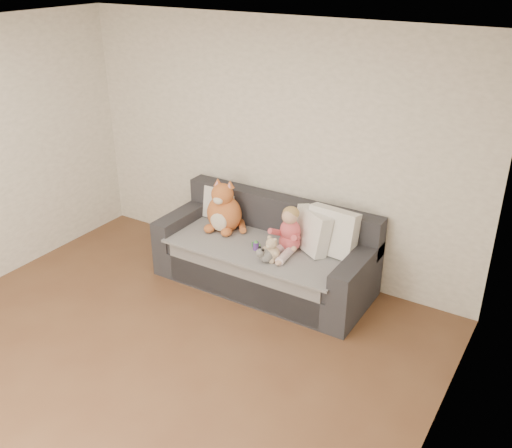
{
  "coord_description": "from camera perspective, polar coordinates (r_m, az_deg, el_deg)",
  "views": [
    {
      "loc": [
        2.79,
        -2.34,
        3.13
      ],
      "look_at": [
        0.2,
        1.87,
        0.75
      ],
      "focal_mm": 40.0,
      "sensor_mm": 36.0,
      "label": 1
    }
  ],
  "objects": [
    {
      "name": "cushion_right_back",
      "position": [
        5.55,
        5.58,
        -0.7
      ],
      "size": [
        0.48,
        0.4,
        0.42
      ],
      "rotation": [
        0.0,
        0.0,
        -0.54
      ],
      "color": "white",
      "rests_on": "sofa"
    },
    {
      "name": "plush_cat",
      "position": [
        5.93,
        -3.25,
        1.32
      ],
      "size": [
        0.47,
        0.42,
        0.58
      ],
      "rotation": [
        0.0,
        0.0,
        0.12
      ],
      "color": "#C45F2B",
      "rests_on": "sofa"
    },
    {
      "name": "teddy_bear",
      "position": [
        5.38,
        1.57,
        -2.69
      ],
      "size": [
        0.19,
        0.15,
        0.25
      ],
      "rotation": [
        0.0,
        0.0,
        -0.26
      ],
      "color": "tan",
      "rests_on": "sofa"
    },
    {
      "name": "cushion_right_front",
      "position": [
        5.5,
        7.63,
        -0.76
      ],
      "size": [
        0.51,
        0.26,
        0.47
      ],
      "rotation": [
        0.0,
        0.0,
        -0.09
      ],
      "color": "white",
      "rests_on": "sofa"
    },
    {
      "name": "toddler",
      "position": [
        5.5,
        3.23,
        -0.94
      ],
      "size": [
        0.33,
        0.47,
        0.46
      ],
      "rotation": [
        0.0,
        0.0,
        -0.04
      ],
      "color": "#DD4E60",
      "rests_on": "sofa"
    },
    {
      "name": "room_shell",
      "position": [
        4.33,
        -12.38,
        0.06
      ],
      "size": [
        5.0,
        5.0,
        5.0
      ],
      "color": "brown",
      "rests_on": "ground"
    },
    {
      "name": "plush_cow",
      "position": [
        5.37,
        1.0,
        -3.12
      ],
      "size": [
        0.14,
        0.2,
        0.17
      ],
      "rotation": [
        0.0,
        0.0,
        -0.41
      ],
      "color": "white",
      "rests_on": "sofa"
    },
    {
      "name": "sippy_cup",
      "position": [
        5.58,
        0.0,
        -2.09
      ],
      "size": [
        0.1,
        0.06,
        0.11
      ],
      "rotation": [
        0.0,
        0.0,
        0.03
      ],
      "color": "#5C3796",
      "rests_on": "sofa"
    },
    {
      "name": "cushion_left",
      "position": [
        6.21,
        -3.52,
        2.09
      ],
      "size": [
        0.39,
        0.19,
        0.36
      ],
      "rotation": [
        0.0,
        0.0,
        0.05
      ],
      "color": "white",
      "rests_on": "sofa"
    },
    {
      "name": "sofa",
      "position": [
        5.83,
        0.98,
        -3.21
      ],
      "size": [
        2.2,
        0.94,
        0.85
      ],
      "color": "#28282D",
      "rests_on": "ground"
    }
  ]
}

